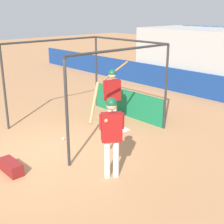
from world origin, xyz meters
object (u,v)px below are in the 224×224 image
at_px(player_batter, 112,92).
at_px(baseball, 63,139).
at_px(player_waiting, 111,130).
at_px(equipment_bag, 11,167).

distance_m(player_batter, baseball, 2.05).
bearing_deg(baseball, player_waiting, -8.73).
bearing_deg(player_waiting, equipment_bag, -13.59).
distance_m(player_batter, equipment_bag, 3.80).
height_order(player_batter, equipment_bag, player_batter).
relative_size(player_batter, baseball, 26.90).
bearing_deg(baseball, player_batter, 84.33).
height_order(equipment_bag, baseball, equipment_bag).
bearing_deg(equipment_bag, player_waiting, 42.46).
relative_size(player_batter, player_waiting, 0.95).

